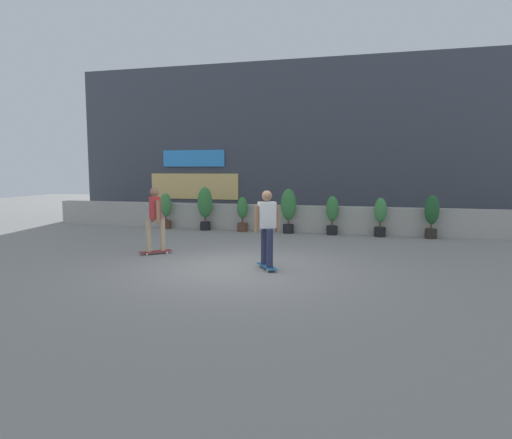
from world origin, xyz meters
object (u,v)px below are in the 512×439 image
at_px(potted_plant_0, 166,209).
at_px(skater_foreground, 267,226).
at_px(potted_plant_2, 242,213).
at_px(potted_plant_5, 380,215).
at_px(potted_plant_1, 205,205).
at_px(skater_mid_plaza, 155,217).
at_px(potted_plant_6, 432,214).
at_px(potted_plant_3, 288,207).
at_px(potted_plant_4, 332,213).

xyz_separation_m(potted_plant_0, skater_foreground, (5.08, -5.52, 0.23)).
bearing_deg(potted_plant_0, potted_plant_2, 0.00).
distance_m(potted_plant_0, potted_plant_5, 7.47).
relative_size(potted_plant_1, potted_plant_5, 1.21).
height_order(potted_plant_1, potted_plant_5, potted_plant_1).
bearing_deg(potted_plant_1, skater_mid_plaza, -84.53).
relative_size(potted_plant_5, potted_plant_6, 0.92).
bearing_deg(potted_plant_0, potted_plant_3, -0.00).
bearing_deg(potted_plant_6, skater_mid_plaza, -147.14).
bearing_deg(potted_plant_1, potted_plant_3, 0.00).
distance_m(potted_plant_4, potted_plant_6, 3.05).
bearing_deg(potted_plant_6, potted_plant_5, 180.00).
xyz_separation_m(potted_plant_6, skater_mid_plaza, (-7.05, -4.55, 0.18)).
bearing_deg(potted_plant_5, skater_foreground, -113.35).
distance_m(potted_plant_4, skater_foreground, 5.60).
height_order(potted_plant_0, skater_mid_plaza, skater_mid_plaza).
bearing_deg(skater_mid_plaza, potted_plant_2, 78.39).
relative_size(potted_plant_6, skater_mid_plaza, 0.80).
bearing_deg(potted_plant_0, potted_plant_6, -0.00).
bearing_deg(potted_plant_6, potted_plant_3, 180.00).
height_order(potted_plant_1, potted_plant_4, potted_plant_1).
relative_size(potted_plant_1, potted_plant_3, 1.01).
relative_size(potted_plant_3, skater_mid_plaza, 0.88).
height_order(potted_plant_3, potted_plant_6, potted_plant_3).
relative_size(potted_plant_3, skater_foreground, 0.88).
bearing_deg(potted_plant_6, potted_plant_0, 180.00).
bearing_deg(potted_plant_2, potted_plant_3, -0.00).
bearing_deg(potted_plant_5, skater_mid_plaza, -140.48).
relative_size(potted_plant_2, potted_plant_6, 0.88).
distance_m(potted_plant_2, potted_plant_4, 3.07).
xyz_separation_m(potted_plant_0, potted_plant_2, (2.88, 0.00, -0.08)).
bearing_deg(potted_plant_4, potted_plant_0, 180.00).
height_order(potted_plant_0, skater_foreground, skater_foreground).
height_order(potted_plant_0, potted_plant_4, potted_plant_0).
xyz_separation_m(potted_plant_1, potted_plant_3, (2.98, 0.00, -0.01)).
bearing_deg(potted_plant_6, skater_foreground, -125.32).
distance_m(potted_plant_0, potted_plant_2, 2.88).
bearing_deg(potted_plant_1, potted_plant_6, 0.00).
relative_size(potted_plant_4, potted_plant_5, 1.02).
relative_size(potted_plant_1, potted_plant_4, 1.19).
relative_size(potted_plant_4, skater_mid_plaza, 0.75).
xyz_separation_m(potted_plant_0, potted_plant_5, (7.47, 0.00, -0.03)).
bearing_deg(potted_plant_1, potted_plant_5, 0.00).
relative_size(potted_plant_4, potted_plant_6, 0.94).
bearing_deg(potted_plant_2, potted_plant_6, -0.00).
bearing_deg(skater_foreground, potted_plant_3, 96.10).
bearing_deg(potted_plant_4, skater_foreground, -98.93).
distance_m(potted_plant_3, potted_plant_6, 4.51).
distance_m(potted_plant_0, potted_plant_4, 5.95).
xyz_separation_m(potted_plant_1, potted_plant_4, (4.44, 0.00, -0.18)).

